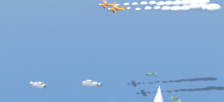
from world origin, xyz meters
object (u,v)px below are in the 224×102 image
(sailboat_mid_cluster, at_px, (159,97))
(biplane_wingman, at_px, (105,5))
(motorboat_far_port, at_px, (93,83))
(motorboat_offshore, at_px, (151,74))
(wingwalker_lead, at_px, (115,3))
(wingwalker_wingman, at_px, (105,0))
(biplane_lead, at_px, (115,9))
(motorboat_ahead, at_px, (37,84))
(motorboat_trailing, at_px, (178,101))

(sailboat_mid_cluster, bearing_deg, biplane_wingman, 61.94)
(motorboat_far_port, bearing_deg, motorboat_offshore, -70.55)
(motorboat_offshore, xyz_separation_m, biplane_wingman, (-28.72, 28.75, 44.38))
(sailboat_mid_cluster, relative_size, biplane_wingman, 1.65)
(wingwalker_lead, relative_size, biplane_wingman, 0.24)
(wingwalker_wingman, bearing_deg, motorboat_offshore, -44.84)
(wingwalker_lead, bearing_deg, sailboat_mid_cluster, -89.92)
(sailboat_mid_cluster, height_order, wingwalker_wingman, wingwalker_wingman)
(sailboat_mid_cluster, relative_size, wingwalker_wingman, 6.86)
(biplane_lead, bearing_deg, wingwalker_wingman, 14.97)
(biplane_lead, relative_size, wingwalker_lead, 4.17)
(motorboat_far_port, relative_size, motorboat_ahead, 1.14)
(motorboat_offshore, height_order, sailboat_mid_cluster, sailboat_mid_cluster)
(motorboat_far_port, bearing_deg, wingwalker_wingman, -159.04)
(biplane_wingman, distance_m, wingwalker_wingman, 2.19)
(biplane_lead, xyz_separation_m, wingwalker_wingman, (11.82, 3.16, 2.66))
(motorboat_ahead, relative_size, sailboat_mid_cluster, 0.75)
(motorboat_ahead, bearing_deg, wingwalker_lead, -127.22)
(motorboat_trailing, distance_m, sailboat_mid_cluster, 12.71)
(motorboat_trailing, bearing_deg, sailboat_mid_cluster, 114.56)
(motorboat_far_port, relative_size, motorboat_offshore, 1.61)
(motorboat_trailing, height_order, sailboat_mid_cluster, sailboat_mid_cluster)
(motorboat_far_port, distance_m, wingwalker_wingman, 49.54)
(biplane_lead, height_order, wingwalker_wingman, wingwalker_wingman)
(motorboat_offshore, bearing_deg, wingwalker_wingman, 135.16)
(motorboat_trailing, height_order, biplane_wingman, biplane_wingman)
(wingwalker_lead, bearing_deg, motorboat_ahead, 52.78)
(biplane_lead, bearing_deg, wingwalker_lead, -179.60)
(sailboat_mid_cluster, height_order, biplane_lead, biplane_lead)
(motorboat_offshore, distance_m, wingwalker_wingman, 61.89)
(motorboat_ahead, relative_size, wingwalker_wingman, 5.17)
(motorboat_trailing, distance_m, motorboat_ahead, 73.91)
(sailboat_mid_cluster, xyz_separation_m, wingwalker_wingman, (11.98, 22.82, 41.50))
(motorboat_ahead, bearing_deg, wingwalker_wingman, -116.27)
(motorboat_ahead, distance_m, wingwalker_wingman, 61.40)
(motorboat_offshore, xyz_separation_m, biplane_lead, (-40.72, 25.58, 43.91))
(sailboat_mid_cluster, bearing_deg, motorboat_far_port, 45.64)
(motorboat_offshore, relative_size, biplane_wingman, 0.88)
(biplane_lead, height_order, biplane_wingman, biplane_wingman)
(biplane_wingman, bearing_deg, wingwalker_lead, -165.46)
(motorboat_offshore, relative_size, wingwalker_wingman, 3.65)
(motorboat_offshore, xyz_separation_m, sailboat_mid_cluster, (-40.88, 5.93, 5.07))
(motorboat_far_port, xyz_separation_m, wingwalker_lead, (-28.52, -9.49, 45.79))
(motorboat_trailing, xyz_separation_m, wingwalker_lead, (-4.89, 30.30, 45.98))
(motorboat_trailing, relative_size, motorboat_ahead, 0.80)
(motorboat_trailing, xyz_separation_m, biplane_wingman, (7.30, 33.46, 44.28))
(motorboat_ahead, height_order, sailboat_mid_cluster, sailboat_mid_cluster)
(motorboat_trailing, distance_m, wingwalker_wingman, 57.70)
(motorboat_offshore, xyz_separation_m, wingwalker_lead, (-40.91, 25.58, 46.09))
(motorboat_far_port, relative_size, biplane_lead, 1.41)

